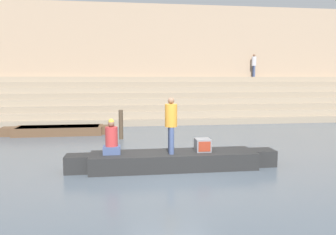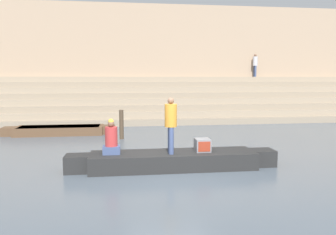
# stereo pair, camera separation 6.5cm
# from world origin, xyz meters

# --- Properties ---
(ground_plane) EXTENTS (120.00, 120.00, 0.00)m
(ground_plane) POSITION_xyz_m (0.00, 0.00, 0.00)
(ground_plane) COLOR #4C5660
(ghat_steps) EXTENTS (36.00, 4.83, 2.79)m
(ghat_steps) POSITION_xyz_m (0.00, 12.28, 0.99)
(ghat_steps) COLOR gray
(ghat_steps) RESTS_ON ground
(back_wall) EXTENTS (34.20, 1.28, 7.78)m
(back_wall) POSITION_xyz_m (0.00, 14.59, 3.86)
(back_wall) COLOR tan
(back_wall) RESTS_ON ground
(rowboat_main) EXTENTS (6.28, 1.28, 0.50)m
(rowboat_main) POSITION_xyz_m (0.13, 0.36, 0.26)
(rowboat_main) COLOR black
(rowboat_main) RESTS_ON ground
(person_standing) EXTENTS (0.36, 0.36, 1.64)m
(person_standing) POSITION_xyz_m (0.04, 0.23, 1.44)
(person_standing) COLOR #3D4C75
(person_standing) RESTS_ON rowboat_main
(person_rowing) EXTENTS (0.50, 0.39, 1.03)m
(person_rowing) POSITION_xyz_m (-1.68, 0.40, 0.90)
(person_rowing) COLOR #3D4C75
(person_rowing) RESTS_ON rowboat_main
(tv_set) EXTENTS (0.44, 0.49, 0.38)m
(tv_set) POSITION_xyz_m (1.02, 0.38, 0.69)
(tv_set) COLOR slate
(tv_set) RESTS_ON rowboat_main
(moored_boat_shore) EXTENTS (5.22, 1.24, 0.40)m
(moored_boat_shore) POSITION_xyz_m (-4.40, 6.96, 0.22)
(moored_boat_shore) COLOR brown
(moored_boat_shore) RESTS_ON ground
(mooring_post) EXTENTS (0.19, 0.19, 1.30)m
(mooring_post) POSITION_xyz_m (-1.45, 5.40, 0.65)
(mooring_post) COLOR #473828
(mooring_post) RESTS_ON ground
(person_on_steps) EXTENTS (0.33, 0.33, 1.63)m
(person_on_steps) POSITION_xyz_m (8.03, 13.69, 3.73)
(person_on_steps) COLOR #3D4C75
(person_on_steps) RESTS_ON ghat_steps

